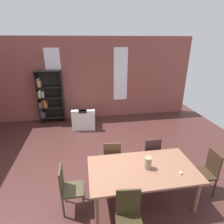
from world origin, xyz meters
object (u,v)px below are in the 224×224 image
vase_on_table (148,163)px  armchair_white (84,120)px  bookshelf_tall (49,97)px  dining_table (142,171)px  dining_chair_near_left (129,218)px  dining_chair_far_left (112,157)px  dining_chair_head_left (69,187)px  dining_chair_head_right (207,171)px  dining_chair_far_right (150,154)px

vase_on_table → armchair_white: 3.79m
vase_on_table → bookshelf_tall: size_ratio=0.12×
dining_table → armchair_white: size_ratio=2.35×
dining_table → dining_chair_near_left: size_ratio=2.14×
vase_on_table → dining_chair_far_left: (-0.56, 0.78, -0.36)m
vase_on_table → dining_chair_head_left: 1.53m
dining_table → dining_chair_near_left: (-0.45, -0.78, -0.17)m
dining_chair_near_left → armchair_white: bearing=98.0°
bookshelf_tall → dining_chair_near_left: bearing=-69.4°
vase_on_table → dining_chair_far_left: size_ratio=0.25×
vase_on_table → dining_chair_far_left: bearing=126.0°
bookshelf_tall → armchair_white: bearing=-28.7°
dining_chair_head_right → dining_chair_far_right: bearing=140.2°
armchair_white → bookshelf_tall: bearing=151.3°
vase_on_table → dining_chair_near_left: (-0.55, -0.78, -0.36)m
dining_chair_near_left → dining_chair_far_left: 1.55m
dining_chair_near_left → bookshelf_tall: bookshelf_tall is taller
dining_chair_head_left → dining_chair_near_left: same height
dining_chair_near_left → dining_chair_far_right: 1.80m
armchair_white → vase_on_table: bearing=-71.9°
dining_table → dining_chair_near_left: bearing=-120.1°
vase_on_table → dining_chair_near_left: 1.02m
dining_table → armchair_white: bearing=106.6°
dining_chair_far_left → armchair_white: 2.86m
dining_table → dining_chair_head_left: (-1.39, -0.00, -0.17)m
dining_chair_far_left → dining_chair_head_right: bearing=-22.7°
dining_chair_near_left → bookshelf_tall: (-1.89, 5.03, 0.49)m
dining_chair_far_right → armchair_white: size_ratio=1.10×
dining_chair_head_left → dining_chair_near_left: size_ratio=1.00×
dining_table → dining_chair_far_left: 0.92m
vase_on_table → dining_chair_far_right: vase_on_table is taller
dining_chair_far_left → bookshelf_tall: (-1.87, 3.48, 0.49)m
dining_chair_near_left → dining_chair_far_left: bearing=90.5°
dining_chair_near_left → dining_chair_head_right: 2.00m
dining_chair_head_right → dining_chair_near_left: bearing=-157.1°
dining_chair_far_left → dining_chair_near_left: bearing=-89.5°
dining_chair_near_left → vase_on_table: bearing=54.7°
dining_table → dining_chair_far_right: size_ratio=2.14×
dining_chair_head_left → dining_chair_near_left: bearing=-39.5°
dining_table → dining_chair_head_right: 1.40m
dining_chair_near_left → bookshelf_tall: bearing=110.6°
vase_on_table → dining_chair_head_left: (-1.49, -0.00, -0.36)m
dining_chair_head_left → armchair_white: size_ratio=1.10×
dining_chair_near_left → dining_table: bearing=59.9°
dining_table → bookshelf_tall: (-2.34, 4.26, 0.32)m
dining_chair_near_left → dining_chair_far_left: (-0.01, 1.55, 0.00)m
vase_on_table → dining_chair_near_left: bearing=-125.3°
vase_on_table → dining_chair_far_left: 1.02m
bookshelf_tall → armchair_white: 1.63m
dining_chair_far_left → dining_chair_far_right: bearing=-0.0°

